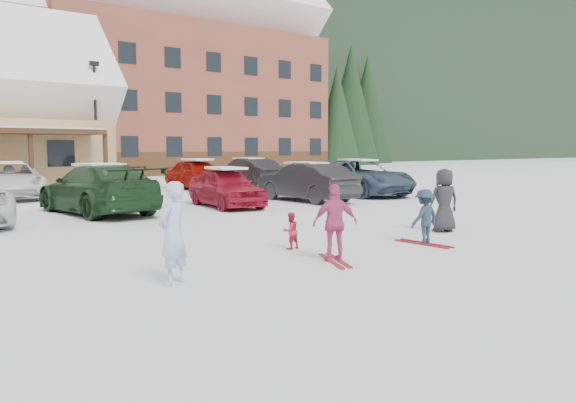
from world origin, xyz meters
TOP-DOWN VIEW (x-y plane):
  - ground at (0.00, 0.00)m, footprint 160.00×160.00m
  - alpine_hotel at (14.27, 38.00)m, footprint 31.48×14.01m
  - lamp_post at (4.23, 23.97)m, footprint 0.50×0.25m
  - conifer_1 at (30.00, 32.00)m, footprint 4.84×4.84m
  - conifer_3 at (6.00, 44.00)m, footprint 3.96×3.96m
  - conifer_4 at (34.00, 46.00)m, footprint 5.06×5.06m
  - adult_skier at (-2.87, -0.24)m, footprint 0.69×0.61m
  - toddler_red at (0.40, 1.04)m, footprint 0.38×0.30m
  - child_navy at (3.05, -0.27)m, footprint 0.79×0.47m
  - skis_child_navy at (3.05, -0.27)m, footprint 0.24×1.41m
  - child_magenta at (0.27, -0.46)m, footprint 0.91×0.67m
  - skis_child_magenta at (0.27, -0.46)m, footprint 0.77×1.35m
  - bystander_dark at (4.90, 0.61)m, footprint 0.90×0.76m
  - parked_car_3 at (-0.61, 9.74)m, footprint 2.69×5.59m
  - parked_car_4 at (3.72, 9.07)m, footprint 2.18×4.26m
  - parked_car_5 at (7.33, 8.99)m, footprint 1.75×4.64m
  - parked_car_6 at (10.93, 9.77)m, footprint 2.90×5.79m
  - parked_car_10 at (-1.68, 17.25)m, footprint 3.35×5.75m
  - parked_car_11 at (2.18, 16.31)m, footprint 2.30×4.93m
  - parked_car_12 at (6.92, 17.09)m, footprint 1.86×4.51m
  - parked_car_13 at (10.07, 17.22)m, footprint 1.69×4.68m

SIDE VIEW (x-z plane):
  - ground at x=0.00m, z-range 0.00..0.00m
  - skis_child_navy at x=3.05m, z-range 0.00..0.03m
  - skis_child_magenta at x=0.27m, z-range 0.00..0.03m
  - toddler_red at x=0.40m, z-range 0.00..0.77m
  - child_navy at x=3.05m, z-range 0.00..1.21m
  - parked_car_4 at x=3.72m, z-range 0.00..1.39m
  - parked_car_11 at x=2.18m, z-range 0.00..1.39m
  - child_magenta at x=0.27m, z-range 0.00..1.43m
  - parked_car_10 at x=-1.68m, z-range 0.00..1.50m
  - parked_car_5 at x=7.33m, z-range 0.00..1.51m
  - parked_car_12 at x=6.92m, z-range 0.00..1.53m
  - parked_car_13 at x=10.07m, z-range 0.00..1.54m
  - parked_car_3 at x=-0.61m, z-range 0.00..1.57m
  - parked_car_6 at x=10.93m, z-range 0.00..1.57m
  - bystander_dark at x=4.90m, z-range 0.00..1.58m
  - adult_skier at x=-2.87m, z-range 0.00..1.59m
  - lamp_post at x=4.23m, z-range 0.41..7.34m
  - conifer_3 at x=6.00m, z-range 0.53..9.71m
  - conifer_1 at x=30.00m, z-range 0.65..11.87m
  - conifer_4 at x=34.00m, z-range 0.68..12.41m
  - alpine_hotel at x=14.27m, z-range -2.11..19.37m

